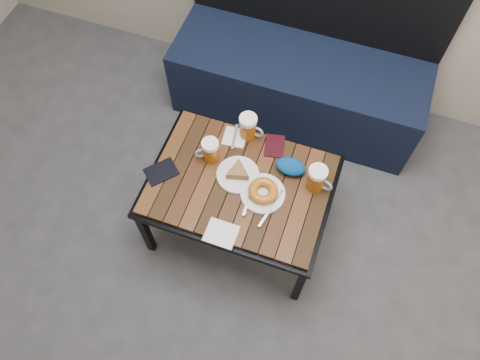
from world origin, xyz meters
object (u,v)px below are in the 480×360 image
(beer_mug_right, at_px, (317,178))
(beer_mug_left, at_px, (210,150))
(plate_pie, at_px, (238,173))
(beer_mug_centre, at_px, (249,127))
(cafe_table, at_px, (240,187))
(passport_burgundy, at_px, (275,146))
(bench, at_px, (299,78))
(knit_pouch, at_px, (291,167))
(plate_bagel, at_px, (263,192))
(passport_navy, at_px, (161,172))

(beer_mug_right, bearing_deg, beer_mug_left, -162.72)
(plate_pie, bearing_deg, beer_mug_centre, 96.81)
(cafe_table, relative_size, passport_burgundy, 6.71)
(bench, relative_size, knit_pouch, 10.02)
(beer_mug_right, bearing_deg, bench, 124.76)
(bench, height_order, plate_pie, bench)
(plate_pie, bearing_deg, knit_pouch, 26.26)
(cafe_table, xyz_separation_m, knit_pouch, (0.20, 0.14, 0.07))
(plate_bagel, bearing_deg, beer_mug_centre, 120.28)
(beer_mug_left, distance_m, passport_navy, 0.25)
(beer_mug_right, bearing_deg, knit_pouch, 176.89)
(beer_mug_centre, relative_size, beer_mug_right, 0.99)
(plate_bagel, xyz_separation_m, knit_pouch, (0.08, 0.16, 0.01))
(plate_pie, height_order, passport_burgundy, plate_pie)
(passport_burgundy, distance_m, knit_pouch, 0.15)
(beer_mug_centre, height_order, plate_bagel, beer_mug_centre)
(passport_burgundy, bearing_deg, beer_mug_centre, 160.14)
(bench, relative_size, beer_mug_left, 11.16)
(passport_navy, bearing_deg, beer_mug_centre, 88.14)
(beer_mug_left, distance_m, passport_burgundy, 0.31)
(beer_mug_right, relative_size, passport_navy, 0.96)
(beer_mug_centre, xyz_separation_m, plate_bagel, (0.16, -0.28, -0.04))
(plate_pie, xyz_separation_m, knit_pouch, (0.22, 0.11, 0.01))
(bench, distance_m, cafe_table, 0.87)
(plate_bagel, distance_m, passport_burgundy, 0.26)
(bench, distance_m, passport_navy, 1.03)
(plate_bagel, height_order, knit_pouch, knit_pouch)
(beer_mug_right, xyz_separation_m, passport_burgundy, (-0.23, 0.14, -0.07))
(bench, distance_m, plate_bagel, 0.90)
(plate_bagel, distance_m, knit_pouch, 0.18)
(beer_mug_right, bearing_deg, passport_navy, -151.07)
(beer_mug_left, distance_m, plate_bagel, 0.31)
(beer_mug_centre, height_order, passport_navy, beer_mug_centre)
(beer_mug_centre, bearing_deg, plate_pie, -76.63)
(beer_mug_centre, distance_m, plate_pie, 0.23)
(cafe_table, relative_size, knit_pouch, 6.01)
(bench, height_order, beer_mug_centre, bench)
(bench, relative_size, beer_mug_centre, 10.39)
(plate_bagel, bearing_deg, bench, 93.82)
(bench, relative_size, passport_navy, 9.86)
(cafe_table, relative_size, beer_mug_left, 6.70)
(beer_mug_centre, relative_size, plate_pie, 0.69)
(beer_mug_right, bearing_deg, passport_burgundy, 164.32)
(cafe_table, bearing_deg, plate_pie, 123.41)
(cafe_table, bearing_deg, passport_navy, -169.44)
(passport_navy, distance_m, knit_pouch, 0.59)
(beer_mug_centre, relative_size, passport_burgundy, 1.08)
(plate_bagel, xyz_separation_m, passport_burgundy, (-0.03, 0.26, -0.02))
(bench, xyz_separation_m, plate_pie, (-0.08, -0.82, 0.22))
(bench, bearing_deg, beer_mug_right, -70.53)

